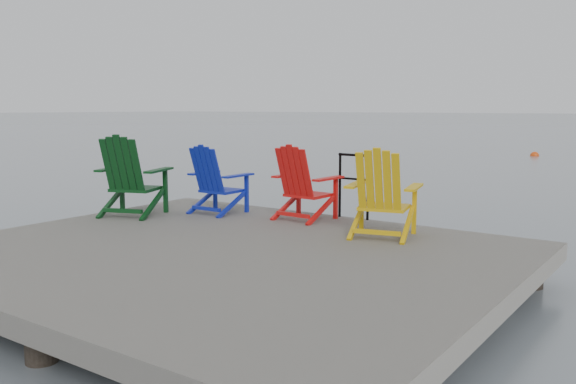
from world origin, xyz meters
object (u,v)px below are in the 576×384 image
Objects in this scene: chair_blue at (216,180)px; chair_red at (303,183)px; chair_green at (130,176)px; chair_yellow at (382,193)px; handrail at (354,180)px; buoy_b at (535,156)px.

chair_blue is 0.97× the size of chair_red.
chair_green reaches higher than chair_yellow.
chair_blue reaches higher than handrail.
chair_red reaches higher than chair_blue.
chair_yellow reaches higher than chair_blue.
handrail is 3.14m from chair_green.
chair_yellow is at bearing -14.01° from chair_red.
chair_blue reaches higher than buoy_b.
chair_green reaches higher than chair_red.
chair_blue is at bearing -156.68° from handrail.
handrail is 0.92× the size of chair_blue.
chair_blue is at bearing -164.52° from chair_red.
handrail is 0.89× the size of chair_red.
chair_blue is 2.70m from chair_yellow.
handrail reaches higher than buoy_b.
chair_red is 2.80× the size of buoy_b.
chair_red is 19.96m from buoy_b.
handrail is at bearing 23.26° from chair_blue.
chair_blue is (0.85, 0.84, -0.07)m from chair_green.
buoy_b is (-2.16, 19.38, -1.04)m from handrail.
chair_green is 1.08× the size of chair_yellow.
chair_red is (2.16, 1.15, -0.06)m from chair_green.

